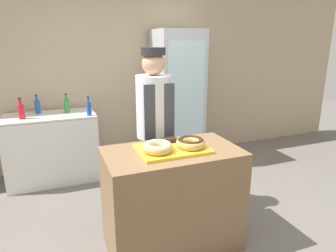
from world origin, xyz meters
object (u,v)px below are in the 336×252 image
Objects in this scene: bottle_blue_b at (37,106)px; baker_person at (154,129)px; bottle_red at (21,111)px; serving_tray at (172,149)px; chest_freezer at (53,147)px; bottle_blue at (89,108)px; donut_light_glaze at (158,147)px; brownie_back_right at (172,140)px; donut_chocolate_glaze at (191,142)px; beverage_fridge at (177,99)px; bottle_green at (67,105)px; brownie_back_left at (161,141)px.

baker_person is at bearing -49.32° from bottle_blue_b.
baker_person is 6.76× the size of bottle_red.
chest_freezer is (-0.93, 1.77, -0.46)m from serving_tray.
bottle_blue is 1.00× the size of bottle_blue_b.
chest_freezer is 4.40× the size of bottle_red.
serving_tray is 2.34× the size of donut_light_glaze.
brownie_back_right is 0.33× the size of bottle_red.
chest_freezer is at bearing 117.84° from serving_tray.
bottle_red is at bearing -162.52° from chest_freezer.
donut_chocolate_glaze is (0.28, 0.00, 0.00)m from donut_light_glaze.
donut_light_glaze is 0.13× the size of beverage_fridge.
bottle_red is at bearing -163.76° from bottle_green.
chest_freezer is (-0.79, 1.81, -0.52)m from donut_light_glaze.
donut_light_glaze is 1.01× the size of bottle_blue_b.
brownie_back_right is (0.05, 0.14, 0.03)m from serving_tray.
donut_light_glaze reaches higher than chest_freezer.
donut_light_glaze reaches higher than brownie_back_left.
donut_light_glaze is 1.63m from bottle_blue.
beverage_fridge is at bearing 9.52° from bottle_blue.
donut_light_glaze is 0.68m from baker_person.
bottle_green is at bearing 114.56° from donut_chocolate_glaze.
chest_freezer is at bearing 130.38° from baker_person.
beverage_fridge reaches higher than baker_person.
beverage_fridge is 7.59× the size of bottle_red.
brownie_back_right is 2.00m from bottle_red.
baker_person is at bearing -122.70° from beverage_fridge.
bottle_blue reaches higher than serving_tray.
brownie_back_right is 0.47m from baker_person.
baker_person reaches higher than bottle_green.
bottle_blue_b is 0.28m from bottle_red.
brownie_back_right is 0.07× the size of chest_freezer.
brownie_back_left is 1.83m from beverage_fridge.
brownie_back_left is at bearing -68.59° from bottle_green.
bottle_red reaches higher than chest_freezer.
chest_freezer is (-0.98, 1.63, -0.49)m from brownie_back_right.
baker_person is 6.98× the size of bottle_green.
beverage_fridge is (0.93, 1.80, -0.00)m from donut_light_glaze.
baker_person is (0.10, 0.47, -0.03)m from brownie_back_left.
donut_light_glaze is 2.03m from beverage_fridge.
brownie_back_left is at bearing 110.20° from serving_tray.
brownie_back_left and brownie_back_right have the same top height.
bottle_green is (0.22, 0.06, 0.52)m from chest_freezer.
serving_tray is at bearing -94.94° from baker_person.
bottle_blue_b is (-0.59, 0.35, -0.00)m from bottle_blue.
brownie_back_right is at bearing -114.56° from beverage_fridge.
donut_light_glaze is at bearing -57.72° from bottle_red.
baker_person reaches higher than bottle_blue.
brownie_back_right is at bearing -65.67° from bottle_green.
chest_freezer is 0.73m from bottle_blue.
baker_person is at bearing -39.77° from bottle_red.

